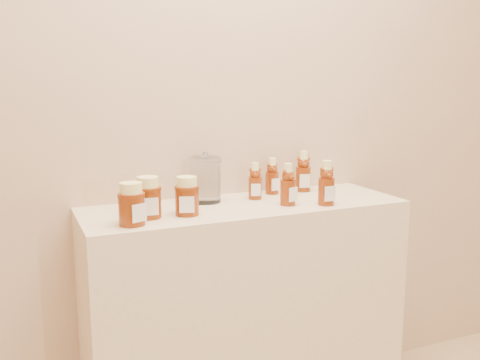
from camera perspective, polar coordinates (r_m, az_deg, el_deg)
name	(u,v)px	position (r m, az deg, el deg)	size (l,w,h in m)	color
wall_back	(225,81)	(2.11, -1.64, 10.51)	(3.50, 0.02, 2.70)	tan
display_table	(245,318)	(2.13, 0.56, -14.50)	(1.20, 0.40, 0.90)	beige
bear_bottle_back_left	(255,179)	(2.06, 1.62, 0.15)	(0.05, 0.05, 0.16)	#642107
bear_bottle_back_mid	(272,174)	(2.16, 3.44, 0.69)	(0.06, 0.06, 0.17)	#642107
bear_bottle_back_right	(303,169)	(2.22, 6.77, 1.22)	(0.06, 0.06, 0.19)	#642107
bear_bottle_front_left	(288,182)	(1.96, 5.14, -0.17)	(0.06, 0.06, 0.18)	#642107
bear_bottle_front_right	(327,180)	(1.98, 9.21, 0.01)	(0.06, 0.06, 0.19)	#642107
honey_jar_left	(148,197)	(1.80, -9.75, -1.84)	(0.09, 0.09, 0.14)	#642107
honey_jar_back	(187,196)	(1.82, -5.69, -1.69)	(0.08, 0.08, 0.13)	#642107
honey_jar_front	(131,204)	(1.72, -11.50, -2.51)	(0.09, 0.09, 0.14)	#642107
glass_canister	(205,178)	(2.01, -3.70, 0.24)	(0.12, 0.12, 0.19)	white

